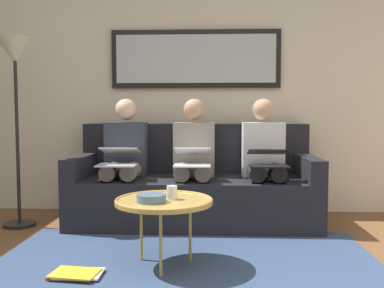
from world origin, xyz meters
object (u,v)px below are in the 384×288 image
at_px(person_middle, 194,157).
at_px(laptop_white, 193,157).
at_px(standing_lamp, 15,71).
at_px(laptop_silver, 119,157).
at_px(coffee_table, 164,202).
at_px(bowl, 151,198).
at_px(person_right, 124,156).
at_px(cup, 172,193).
at_px(framed_mirror, 196,59).
at_px(magazine_stack, 76,274).
at_px(person_left, 264,157).
at_px(laptop_black, 268,158).
at_px(couch, 194,188).

relative_size(person_middle, laptop_white, 3.20).
bearing_deg(standing_lamp, laptop_silver, 177.32).
height_order(coffee_table, bowl, bowl).
relative_size(coffee_table, person_right, 0.56).
height_order(cup, laptop_silver, laptop_silver).
relative_size(coffee_table, standing_lamp, 0.39).
relative_size(framed_mirror, coffee_table, 2.64).
distance_m(laptop_white, magazine_stack, 1.45).
height_order(coffee_table, standing_lamp, standing_lamp).
distance_m(cup, person_middle, 1.14).
relative_size(bowl, standing_lamp, 0.11).
distance_m(person_right, laptop_silver, 0.24).
height_order(person_left, laptop_black, person_left).
height_order(laptop_silver, magazine_stack, laptop_silver).
xyz_separation_m(cup, person_middle, (-0.10, -1.13, 0.12)).
bearing_deg(cup, coffee_table, 18.00).
distance_m(cup, laptop_silver, 1.05).
bearing_deg(person_right, laptop_black, 169.04).
distance_m(person_middle, magazine_stack, 1.63).
distance_m(bowl, person_right, 1.31).
bearing_deg(person_middle, laptop_white, 90.00).
height_order(couch, person_left, person_left).
relative_size(laptop_black, standing_lamp, 0.20).
relative_size(framed_mirror, standing_lamp, 1.02).
distance_m(person_left, laptop_white, 0.68).
distance_m(person_right, standing_lamp, 1.20).
bearing_deg(couch, person_left, 173.87).
xyz_separation_m(bowl, laptop_silver, (0.42, -0.99, 0.16)).
xyz_separation_m(laptop_white, person_right, (0.64, -0.24, -0.02)).
height_order(framed_mirror, laptop_white, framed_mirror).
bearing_deg(laptop_silver, couch, -154.14).
distance_m(cup, magazine_stack, 0.77).
bearing_deg(magazine_stack, standing_lamp, -52.99).
distance_m(bowl, laptop_white, 1.03).
distance_m(person_left, laptop_black, 0.25).
relative_size(bowl, person_middle, 0.17).
bearing_deg(couch, coffee_table, 83.11).
bearing_deg(person_right, bowl, 108.94).
bearing_deg(bowl, laptop_black, -131.19).
bearing_deg(laptop_black, framed_mirror, -47.76).
height_order(laptop_silver, standing_lamp, standing_lamp).
height_order(laptop_white, standing_lamp, standing_lamp).
xyz_separation_m(framed_mirror, person_middle, (0.00, 0.46, -0.94)).
distance_m(laptop_white, person_right, 0.68).
bearing_deg(person_left, couch, -6.13).
bearing_deg(person_right, magazine_stack, 88.82).
relative_size(coffee_table, bowl, 3.41).
height_order(framed_mirror, laptop_black, framed_mirror).
relative_size(laptop_black, person_right, 0.29).
distance_m(person_middle, person_right, 0.64).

